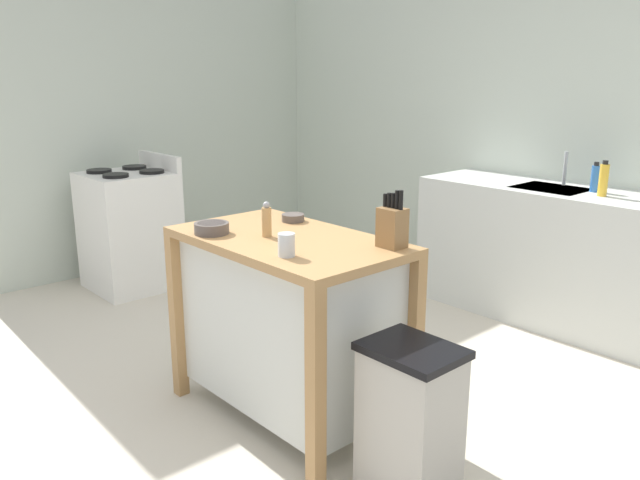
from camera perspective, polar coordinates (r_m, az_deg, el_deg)
ground_plane at (r=3.11m, az=-1.90°, el=-16.35°), size 6.90×6.90×0.00m
wall_back at (r=4.67m, az=22.30°, el=9.94°), size 5.90×0.10×2.60m
wall_left at (r=5.66m, az=-14.32°, el=11.25°), size 0.10×3.08×2.60m
kitchen_island at (r=3.01m, az=-2.85°, el=-6.89°), size 1.10×0.64×0.88m
knife_block at (r=2.72m, az=6.46°, el=1.24°), size 0.11×0.09×0.25m
bowl_stoneware_deep at (r=2.98m, az=-9.64°, el=1.08°), size 0.16×0.16×0.05m
bowl_ceramic_small at (r=3.19m, az=-2.42°, el=2.03°), size 0.11×0.11×0.04m
drinking_cup at (r=2.58m, az=-3.01°, el=-0.44°), size 0.07×0.07×0.10m
pepper_grinder at (r=2.89m, az=-4.79°, el=1.77°), size 0.04×0.04×0.16m
trash_bin at (r=2.55m, az=7.95°, el=-15.83°), size 0.36×0.28×0.63m
sink_counter at (r=4.49m, az=19.55°, el=-1.10°), size 1.71×0.60×0.88m
sink_faucet at (r=4.50m, az=21.02°, el=5.97°), size 0.02×0.02×0.22m
bottle_dish_soap at (r=4.19m, az=23.97°, el=4.95°), size 0.05×0.05×0.22m
bottle_spray_cleaner at (r=4.32m, az=23.33°, el=5.09°), size 0.05×0.05×0.19m
stove at (r=5.03m, az=-16.56°, el=0.89°), size 0.60×0.60×1.00m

